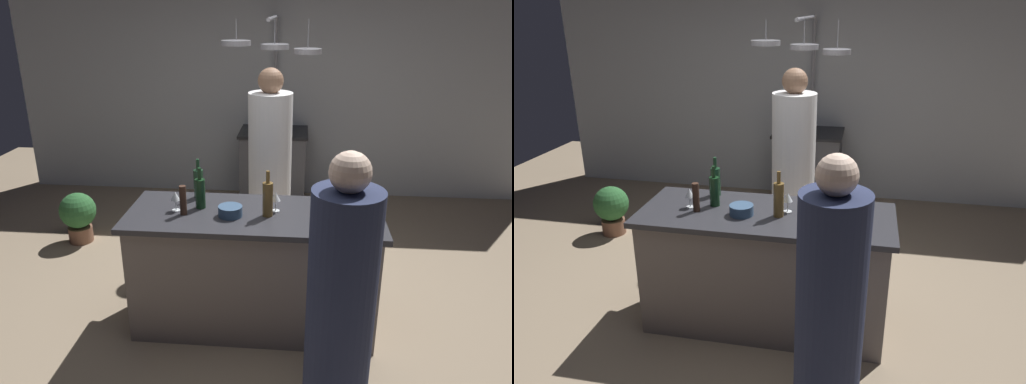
% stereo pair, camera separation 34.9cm
% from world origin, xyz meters
% --- Properties ---
extents(ground_plane, '(9.00, 9.00, 0.00)m').
position_xyz_m(ground_plane, '(0.00, 0.00, 0.00)').
color(ground_plane, gray).
extents(back_wall, '(6.40, 0.16, 2.60)m').
position_xyz_m(back_wall, '(0.00, 2.85, 1.30)').
color(back_wall, '#B2B7BC').
rests_on(back_wall, ground_plane).
extents(kitchen_island, '(1.80, 0.72, 0.90)m').
position_xyz_m(kitchen_island, '(0.00, 0.00, 0.45)').
color(kitchen_island, slate).
rests_on(kitchen_island, ground_plane).
extents(stove_range, '(0.80, 0.64, 0.89)m').
position_xyz_m(stove_range, '(0.00, 2.45, 0.45)').
color(stove_range, '#47474C').
rests_on(stove_range, ground_plane).
extents(chef, '(0.38, 0.38, 1.79)m').
position_xyz_m(chef, '(0.05, 0.95, 0.83)').
color(chef, white).
rests_on(chef, ground_plane).
extents(bar_stool_right, '(0.28, 0.28, 0.68)m').
position_xyz_m(bar_stool_right, '(0.56, -0.62, 0.38)').
color(bar_stool_right, '#4C4C51').
rests_on(bar_stool_right, ground_plane).
extents(guest_right, '(0.35, 0.35, 1.65)m').
position_xyz_m(guest_right, '(0.54, -0.99, 0.77)').
color(guest_right, '#262D4C').
rests_on(guest_right, ground_plane).
extents(overhead_pot_rack, '(0.91, 1.44, 2.17)m').
position_xyz_m(overhead_pot_rack, '(0.01, 1.85, 1.72)').
color(overhead_pot_rack, gray).
rests_on(overhead_pot_rack, ground_plane).
extents(potted_plant, '(0.36, 0.36, 0.52)m').
position_xyz_m(potted_plant, '(-1.90, 1.18, 0.30)').
color(potted_plant, brown).
rests_on(potted_plant, ground_plane).
extents(pepper_mill, '(0.05, 0.05, 0.21)m').
position_xyz_m(pepper_mill, '(-0.49, -0.07, 1.01)').
color(pepper_mill, '#382319').
rests_on(pepper_mill, kitchen_island).
extents(wine_bottle_green, '(0.07, 0.07, 0.30)m').
position_xyz_m(wine_bottle_green, '(-0.44, 0.26, 1.02)').
color(wine_bottle_green, '#193D23').
rests_on(wine_bottle_green, kitchen_island).
extents(wine_bottle_amber, '(0.07, 0.07, 0.33)m').
position_xyz_m(wine_bottle_amber, '(0.10, -0.04, 1.03)').
color(wine_bottle_amber, brown).
rests_on(wine_bottle_amber, kitchen_island).
extents(wine_bottle_rose, '(0.07, 0.07, 0.29)m').
position_xyz_m(wine_bottle_rose, '(0.55, -0.10, 1.01)').
color(wine_bottle_rose, '#B78C8E').
rests_on(wine_bottle_rose, kitchen_island).
extents(wine_bottle_dark, '(0.07, 0.07, 0.32)m').
position_xyz_m(wine_bottle_dark, '(0.56, 0.04, 1.03)').
color(wine_bottle_dark, black).
rests_on(wine_bottle_dark, kitchen_island).
extents(wine_bottle_red, '(0.07, 0.07, 0.30)m').
position_xyz_m(wine_bottle_red, '(-0.39, 0.06, 1.02)').
color(wine_bottle_red, '#143319').
rests_on(wine_bottle_red, kitchen_island).
extents(wine_glass_by_chef, '(0.07, 0.07, 0.15)m').
position_xyz_m(wine_glass_by_chef, '(0.49, 0.12, 1.01)').
color(wine_glass_by_chef, silver).
rests_on(wine_glass_by_chef, kitchen_island).
extents(wine_glass_near_right_guest, '(0.07, 0.07, 0.15)m').
position_xyz_m(wine_glass_near_right_guest, '(0.15, 0.04, 1.01)').
color(wine_glass_near_right_guest, silver).
rests_on(wine_glass_near_right_guest, kitchen_island).
extents(wine_glass_near_left_guest, '(0.07, 0.07, 0.15)m').
position_xyz_m(wine_glass_near_left_guest, '(-0.55, -0.01, 1.01)').
color(wine_glass_near_left_guest, silver).
rests_on(wine_glass_near_left_guest, kitchen_island).
extents(mixing_bowl_wooden, '(0.15, 0.15, 0.06)m').
position_xyz_m(mixing_bowl_wooden, '(0.61, 0.20, 0.93)').
color(mixing_bowl_wooden, brown).
rests_on(mixing_bowl_wooden, kitchen_island).
extents(mixing_bowl_blue, '(0.17, 0.17, 0.07)m').
position_xyz_m(mixing_bowl_blue, '(-0.16, -0.07, 0.94)').
color(mixing_bowl_blue, '#334C6B').
rests_on(mixing_bowl_blue, kitchen_island).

